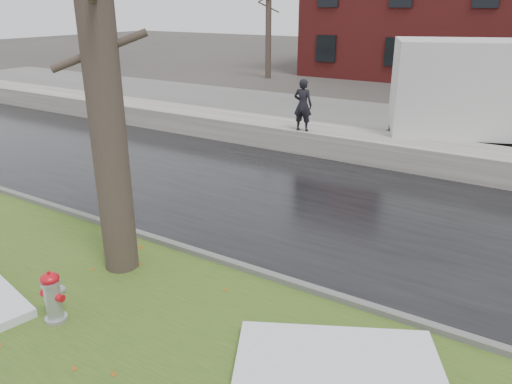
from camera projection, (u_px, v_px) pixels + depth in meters
The scene contains 12 objects.
ground at pixel (204, 296), 8.10m from camera, with size 120.00×120.00×0.00m, color #47423D.
verge at pixel (149, 335), 7.10m from camera, with size 60.00×4.50×0.04m, color #32501A.
road at pixel (322, 206), 11.65m from camera, with size 60.00×7.00×0.03m, color black.
parking_lot at pixel (421, 131), 18.36m from camera, with size 60.00×9.00×0.03m, color slate.
curb at pixel (238, 266), 8.86m from camera, with size 60.00×0.15×0.14m, color slate.
snowbank at pixel (383, 149), 14.84m from camera, with size 60.00×1.60×0.75m, color beige.
bg_tree_left at pixel (268, 22), 30.29m from camera, with size 1.40×1.62×6.50m.
bg_tree_center at pixel (386, 22), 30.45m from camera, with size 1.40×1.62×6.50m.
fire_hydrant at pixel (53, 295), 7.26m from camera, with size 0.41×0.36×0.83m.
tree at pixel (100, 56), 7.65m from camera, with size 1.38×1.55×7.25m.
worker at pixel (303, 105), 15.16m from camera, with size 0.58×0.38×1.59m, color black.
snow_patch_near at pixel (339, 381), 6.11m from camera, with size 2.60×2.00×0.16m, color silver.
Camera 1 is at (4.44, -5.43, 4.46)m, focal length 35.00 mm.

